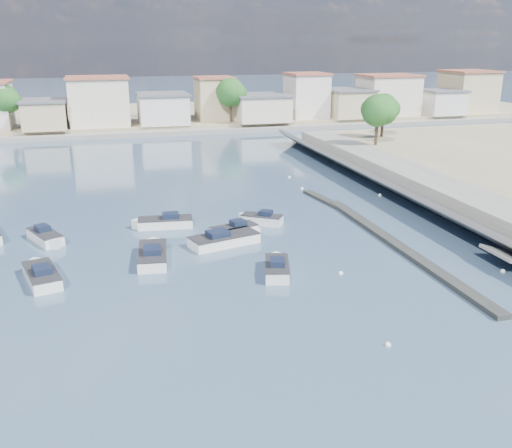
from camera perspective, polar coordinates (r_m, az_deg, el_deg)
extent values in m
plane|color=#2D435A|center=(71.70, -2.71, 5.21)|extent=(400.00, 400.00, 0.00)
cube|color=slate|center=(55.28, 22.97, 0.87)|extent=(5.00, 90.00, 1.80)
cube|color=slate|center=(52.75, 19.23, 0.53)|extent=(4.17, 90.00, 2.86)
cube|color=black|center=(46.89, 13.90, -2.05)|extent=(1.00, 26.00, 0.35)
cube|color=black|center=(58.70, 6.95, 2.37)|extent=(2.00, 8.05, 0.30)
cube|color=gray|center=(122.17, -8.16, 10.68)|extent=(160.00, 40.00, 1.40)
cube|color=slate|center=(101.60, -6.60, 9.12)|extent=(160.00, 2.50, 0.80)
cube|color=tan|center=(104.38, -20.35, 10.18)|extent=(7.00, 8.00, 4.50)
cube|color=#595960|center=(104.13, -20.50, 11.50)|extent=(7.42, 8.48, 0.35)
cube|color=beige|center=(105.80, -15.44, 11.69)|extent=(10.00, 9.00, 8.00)
cube|color=#99513D|center=(105.47, -15.63, 13.94)|extent=(10.60, 9.54, 0.35)
cube|color=silver|center=(105.55, -9.28, 11.26)|extent=(8.50, 8.50, 5.00)
cube|color=#595960|center=(105.28, -9.36, 12.70)|extent=(9.01, 9.01, 0.35)
cube|color=tan|center=(109.86, -4.19, 12.35)|extent=(6.50, 7.50, 7.50)
cube|color=#99513D|center=(109.55, -4.24, 14.39)|extent=(6.89, 7.95, 0.35)
cube|color=beige|center=(108.00, 0.50, 11.50)|extent=(9.50, 9.00, 4.50)
cube|color=#595960|center=(107.75, 0.51, 12.78)|extent=(10.07, 9.54, 0.35)
cube|color=silver|center=(113.73, 5.06, 12.64)|extent=(7.00, 8.00, 8.00)
cube|color=#99513D|center=(113.43, 5.12, 14.74)|extent=(7.42, 8.48, 0.35)
cube|color=tan|center=(115.05, 9.22, 11.80)|extent=(8.00, 9.00, 5.00)
cube|color=#595960|center=(114.80, 9.28, 13.12)|extent=(8.48, 9.54, 0.35)
cube|color=beige|center=(119.78, 13.07, 12.41)|extent=(10.50, 8.50, 7.50)
cube|color=#99513D|center=(119.49, 13.21, 14.28)|extent=(11.13, 9.01, 0.35)
cube|color=silver|center=(123.77, 18.06, 11.47)|extent=(7.50, 7.50, 4.50)
cube|color=#595960|center=(123.56, 18.17, 12.58)|extent=(7.95, 7.95, 0.35)
cube|color=tan|center=(130.56, 20.43, 12.30)|extent=(9.00, 9.50, 8.00)
cube|color=#99513D|center=(130.29, 20.63, 14.12)|extent=(9.54, 10.07, 0.35)
cylinder|color=#38281E|center=(105.13, -23.61, 9.54)|extent=(0.44, 0.44, 3.38)
sphere|color=#21561C|center=(104.78, -23.84, 11.34)|extent=(4.80, 4.80, 4.80)
sphere|color=#21561C|center=(104.08, -23.37, 11.24)|extent=(3.60, 3.60, 3.60)
sphere|color=#21561C|center=(105.32, -24.23, 11.40)|extent=(3.30, 3.30, 3.30)
cylinder|color=#38281E|center=(107.12, -13.70, 10.52)|extent=(0.44, 0.44, 2.93)
sphere|color=#21561C|center=(106.81, -13.82, 12.06)|extent=(4.16, 4.16, 4.16)
sphere|color=#21561C|center=(106.34, -13.37, 11.96)|extent=(3.12, 3.12, 3.12)
sphere|color=#21561C|center=(107.17, -14.18, 12.12)|extent=(2.86, 2.86, 2.86)
cylinder|color=#38281E|center=(105.62, -2.54, 11.09)|extent=(0.44, 0.44, 3.60)
sphere|color=#21561C|center=(105.26, -2.57, 13.01)|extent=(5.12, 5.12, 5.12)
sphere|color=#21561C|center=(104.87, -1.96, 12.87)|extent=(3.84, 3.84, 3.84)
sphere|color=#21561C|center=(105.54, -3.06, 13.11)|extent=(3.52, 3.52, 3.52)
cylinder|color=#38281E|center=(113.05, 5.21, 11.37)|extent=(0.44, 0.44, 3.15)
sphere|color=#21561C|center=(112.73, 5.25, 12.95)|extent=(4.48, 4.48, 4.48)
sphere|color=#21561C|center=(112.53, 5.76, 12.81)|extent=(3.36, 3.36, 3.36)
sphere|color=#21561C|center=(112.88, 4.83, 13.03)|extent=(3.08, 3.08, 3.08)
cylinder|color=#38281E|center=(118.67, 12.78, 11.21)|extent=(0.44, 0.44, 2.70)
sphere|color=#21561C|center=(118.41, 12.87, 12.49)|extent=(3.84, 3.84, 3.84)
sphere|color=#21561C|center=(118.34, 13.29, 12.37)|extent=(2.88, 2.88, 2.88)
sphere|color=#21561C|center=(118.44, 12.53, 12.58)|extent=(2.64, 2.64, 2.64)
cylinder|color=#38281E|center=(82.20, 11.94, 8.89)|extent=(0.44, 0.44, 3.15)
sphere|color=#21561C|center=(81.79, 12.08, 11.04)|extent=(4.48, 4.48, 4.48)
sphere|color=#21561C|center=(81.70, 12.78, 10.84)|extent=(3.36, 3.36, 3.36)
sphere|color=#21561C|center=(81.83, 11.51, 11.18)|extent=(3.08, 3.08, 3.08)
cylinder|color=#38281E|center=(89.31, 12.51, 9.47)|extent=(0.44, 0.44, 2.93)
sphere|color=#21561C|center=(88.95, 12.64, 11.31)|extent=(4.16, 4.16, 4.16)
sphere|color=#21561C|center=(88.88, 13.24, 11.14)|extent=(3.12, 3.12, 3.12)
sphere|color=#21561C|center=(88.98, 12.15, 11.43)|extent=(2.86, 2.86, 2.86)
cube|color=silver|center=(41.78, -20.62, -5.02)|extent=(2.99, 5.05, 1.00)
cube|color=silver|center=(43.66, -21.09, -4.09)|extent=(1.79, 1.79, 1.00)
cube|color=#262628|center=(41.60, -20.69, -4.39)|extent=(3.02, 5.06, 0.08)
cube|color=black|center=(41.08, -20.61, -4.30)|extent=(1.47, 1.66, 0.48)
cube|color=silver|center=(40.36, 2.10, -4.63)|extent=(2.63, 4.27, 1.00)
cube|color=silver|center=(41.93, 2.05, -3.73)|extent=(1.55, 1.55, 1.00)
cube|color=#262628|center=(40.17, 2.11, -3.97)|extent=(2.66, 4.28, 0.08)
cube|color=black|center=(39.71, 2.13, -3.86)|extent=(1.29, 1.42, 0.48)
cube|color=silver|center=(50.95, -9.05, 0.02)|extent=(4.90, 2.30, 1.00)
cube|color=silver|center=(51.00, -11.34, -0.09)|extent=(1.79, 1.79, 1.00)
cube|color=#262628|center=(50.80, -9.08, 0.56)|extent=(4.91, 2.34, 0.08)
cube|color=black|center=(50.73, -8.55, 0.85)|extent=(1.53, 1.26, 0.48)
cube|color=silver|center=(48.24, -2.21, -0.79)|extent=(4.25, 2.68, 1.00)
cube|color=silver|center=(47.48, -3.98, -1.13)|extent=(1.55, 1.55, 1.00)
cube|color=#262628|center=(48.08, -2.22, -0.22)|extent=(4.26, 2.71, 0.08)
cube|color=black|center=(48.20, -1.81, 0.12)|extent=(1.42, 1.30, 0.48)
cube|color=silver|center=(43.40, -10.29, -3.26)|extent=(2.61, 5.35, 1.00)
cube|color=silver|center=(45.47, -10.23, -2.26)|extent=(2.02, 2.02, 1.00)
cube|color=#262628|center=(43.22, -10.32, -2.64)|extent=(2.65, 5.35, 0.08)
cube|color=black|center=(42.66, -10.35, -2.58)|extent=(1.43, 1.68, 0.48)
cube|color=silver|center=(51.20, 0.61, 0.34)|extent=(3.81, 3.24, 1.00)
cube|color=silver|center=(51.69, -1.02, 0.51)|extent=(1.20, 1.20, 1.00)
cube|color=#262628|center=(51.05, 0.61, 0.88)|extent=(3.83, 3.27, 0.08)
cube|color=black|center=(50.87, 1.00, 1.10)|extent=(1.40, 1.36, 0.48)
cube|color=silver|center=(49.82, -20.32, -1.32)|extent=(3.23, 4.48, 1.00)
cube|color=silver|center=(48.20, -19.55, -1.87)|extent=(1.44, 1.44, 1.00)
cube|color=#262628|center=(49.67, -20.38, -0.77)|extent=(3.25, 4.49, 0.08)
cube|color=black|center=(49.98, -20.59, -0.39)|extent=(1.43, 1.56, 0.48)
cube|color=silver|center=(46.08, -3.20, -1.72)|extent=(5.95, 3.60, 1.00)
cube|color=silver|center=(47.17, -0.63, -1.22)|extent=(2.10, 2.10, 1.00)
cube|color=#262628|center=(45.92, -3.21, -1.13)|extent=(5.97, 3.64, 0.08)
cube|color=black|center=(45.60, -3.84, -0.96)|extent=(1.97, 1.75, 0.48)
sphere|color=white|center=(44.41, 23.44, -4.37)|extent=(0.35, 0.35, 0.35)
sphere|color=white|center=(40.85, 8.47, -4.91)|extent=(0.35, 0.35, 0.35)
sphere|color=white|center=(32.33, 13.05, -11.69)|extent=(0.35, 0.35, 0.35)
sphere|color=white|center=(62.01, 12.29, 2.83)|extent=(0.35, 0.35, 0.35)
sphere|color=white|center=(63.54, 4.61, 3.55)|extent=(0.35, 0.35, 0.35)
sphere|color=white|center=(68.75, 3.37, 4.69)|extent=(0.35, 0.35, 0.35)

